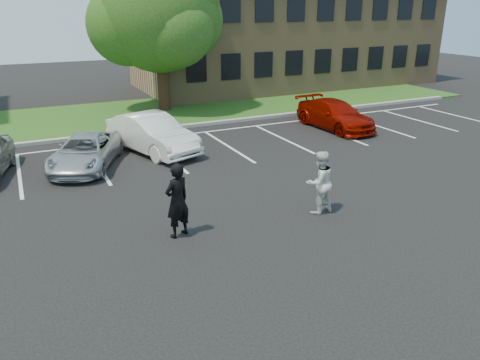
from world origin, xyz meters
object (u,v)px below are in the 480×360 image
object	(u,v)px
office_building	(286,28)
car_white_sedan	(152,134)
man_black_suit	(177,201)
tree	(160,14)
man_white_shirt	(319,182)
car_silver_minivan	(85,152)
car_red_compact	(335,115)

from	to	relation	value
office_building	car_white_sedan	distance (m)	19.93
man_black_suit	tree	bearing A→B (deg)	-128.28
tree	man_white_shirt	world-z (taller)	tree
tree	car_white_sedan	distance (m)	9.47
car_silver_minivan	car_red_compact	xyz separation A→B (m)	(12.15, 0.79, 0.08)
man_black_suit	car_white_sedan	distance (m)	7.90
man_white_shirt	car_red_compact	xyz separation A→B (m)	(6.57, 8.07, -0.26)
office_building	car_red_compact	distance (m)	14.75
tree	car_silver_minivan	bearing A→B (deg)	-124.09
man_white_shirt	car_white_sedan	bearing A→B (deg)	-76.25
car_white_sedan	car_red_compact	size ratio (longest dim) A/B	1.01
car_white_sedan	tree	bearing A→B (deg)	50.97
man_white_shirt	car_silver_minivan	world-z (taller)	man_white_shirt
office_building	car_red_compact	world-z (taller)	office_building
car_silver_minivan	tree	bearing A→B (deg)	80.56
tree	man_white_shirt	bearing A→B (deg)	-90.80
man_black_suit	car_red_compact	xyz separation A→B (m)	(10.81, 7.71, -0.33)
office_building	tree	xyz separation A→B (m)	(-11.42, -5.61, 1.19)
car_silver_minivan	car_white_sedan	bearing A→B (deg)	40.98
man_black_suit	man_white_shirt	distance (m)	4.26
car_silver_minivan	man_black_suit	bearing A→B (deg)	-54.40
office_building	car_silver_minivan	xyz separation A→B (m)	(-17.23, -14.19, -3.55)
office_building	man_white_shirt	bearing A→B (deg)	-118.47
man_black_suit	car_silver_minivan	xyz separation A→B (m)	(-1.34, 6.92, -0.41)
man_white_shirt	tree	bearing A→B (deg)	-95.77
office_building	tree	world-z (taller)	tree
office_building	tree	size ratio (longest dim) A/B	2.55
man_white_shirt	car_silver_minivan	bearing A→B (deg)	-57.47
office_building	man_white_shirt	xyz separation A→B (m)	(-11.64, -21.47, -3.21)
tree	man_white_shirt	xyz separation A→B (m)	(-0.22, -15.86, -4.40)
car_white_sedan	man_black_suit	bearing A→B (deg)	-118.99
office_building	car_white_sedan	world-z (taller)	office_building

